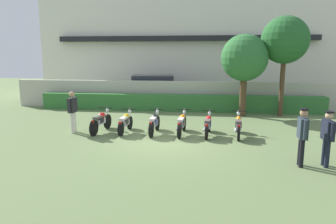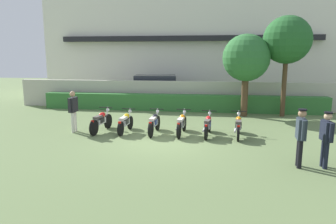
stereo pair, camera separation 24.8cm
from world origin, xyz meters
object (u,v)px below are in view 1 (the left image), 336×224
Objects in this scene: parked_car at (155,89)px; tree_far_side at (285,41)px; inspector_person at (73,108)px; motorcycle_in_row_5 at (238,125)px; officer_0 at (303,132)px; motorcycle_in_row_3 at (182,123)px; motorcycle_in_row_1 at (125,122)px; tree_near_inspector at (244,58)px; motorcycle_in_row_0 at (101,121)px; officer_1 at (328,134)px; motorcycle_in_row_4 at (208,125)px; motorcycle_in_row_2 at (154,123)px.

tree_far_side reaches higher than parked_car.
parked_car is 2.73× the size of inspector_person.
parked_car is 2.47× the size of motorcycle_in_row_5.
officer_0 is (6.09, -11.28, 0.07)m from parked_car.
motorcycle_in_row_3 is at bearing 93.60° from motorcycle_in_row_5.
motorcycle_in_row_1 is 6.89m from officer_0.
tree_near_inspector is 8.08m from motorcycle_in_row_0.
inspector_person is (-1.11, -0.20, 0.57)m from motorcycle_in_row_0.
inspector_person is 1.01× the size of officer_0.
inspector_person is (-2.12, -8.26, 0.09)m from parked_car.
officer_1 is at bearing -141.03° from motorcycle_in_row_5.
motorcycle_in_row_5 is (4.60, -0.06, 0.01)m from motorcycle_in_row_1.
officer_1 is at bearing -127.90° from motorcycle_in_row_4.
tree_far_side is 3.04× the size of officer_0.
motorcycle_in_row_4 is at bearing -45.01° from officer_1.
motorcycle_in_row_1 is at bearing 91.10° from motorcycle_in_row_2.
tree_far_side is 6.92m from motorcycle_in_row_4.
parked_car reaches higher than inspector_person.
motorcycle_in_row_2 and motorcycle_in_row_3 have the same top height.
motorcycle_in_row_0 is at bearing 94.25° from motorcycle_in_row_5.
motorcycle_in_row_0 is 4.45m from motorcycle_in_row_4.
motorcycle_in_row_4 is 4.61m from officer_1.
motorcycle_in_row_4 is at bearing -83.78° from motorcycle_in_row_0.
motorcycle_in_row_3 is 1.11× the size of inspector_person.
motorcycle_in_row_3 is at bearing 92.65° from motorcycle_in_row_4.
inspector_person is (-7.41, -4.55, -1.99)m from tree_near_inspector.
officer_0 reaches higher than motorcycle_in_row_3.
motorcycle_in_row_3 is (1.13, 0.01, -0.00)m from motorcycle_in_row_2.
officer_1 is at bearing -117.08° from motorcycle_in_row_2.
motorcycle_in_row_1 is (0.04, -8.04, -0.50)m from parked_car.
motorcycle_in_row_1 is at bearing -23.15° from officer_0.
motorcycle_in_row_4 is 5.60m from inspector_person.
inspector_person reaches higher than motorcycle_in_row_5.
motorcycle_in_row_3 is 1.02× the size of motorcycle_in_row_4.
motorcycle_in_row_1 is 0.93× the size of motorcycle_in_row_3.
motorcycle_in_row_2 is 1.14× the size of officer_1.
motorcycle_in_row_5 is 1.17× the size of officer_1.
parked_car is 12.82m from officer_0.
motorcycle_in_row_0 reaches higher than motorcycle_in_row_1.
motorcycle_in_row_2 reaches higher than motorcycle_in_row_5.
officer_0 reaches higher than motorcycle_in_row_0.
parked_car is 8.05m from motorcycle_in_row_1.
inspector_person is at bearing 95.96° from motorcycle_in_row_5.
officer_0 is (4.82, -3.21, 0.55)m from motorcycle_in_row_2.
inspector_person reaches higher than officer_1.
officer_1 is (1.50, -7.52, -2.07)m from tree_near_inspector.
inspector_person is at bearing -111.94° from parked_car.
tree_near_inspector is 5.12m from motorcycle_in_row_5.
motorcycle_in_row_3 is 5.45m from officer_1.
motorcycle_in_row_3 is at bearing -36.04° from officer_0.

